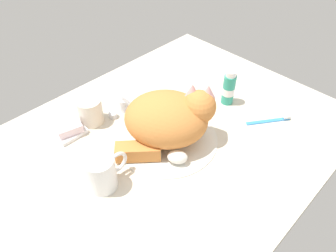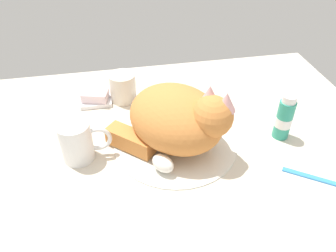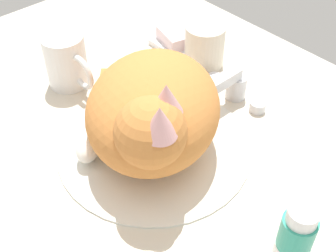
# 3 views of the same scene
# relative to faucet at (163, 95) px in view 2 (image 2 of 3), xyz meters

# --- Properties ---
(ground_plane) EXTENTS (1.10, 0.83, 0.03)m
(ground_plane) POSITION_rel_faucet_xyz_m (0.00, -0.18, -0.04)
(ground_plane) COLOR beige
(sink_basin) EXTENTS (0.31, 0.31, 0.01)m
(sink_basin) POSITION_rel_faucet_xyz_m (0.00, -0.18, -0.03)
(sink_basin) COLOR silver
(sink_basin) RESTS_ON ground_plane
(faucet) EXTENTS (0.13, 0.11, 0.06)m
(faucet) POSITION_rel_faucet_xyz_m (0.00, 0.00, 0.00)
(faucet) COLOR silver
(faucet) RESTS_ON ground_plane
(cat) EXTENTS (0.32, 0.31, 0.18)m
(cat) POSITION_rel_faucet_xyz_m (0.01, -0.19, 0.06)
(cat) COLOR #D17F3D
(cat) RESTS_ON sink_basin
(coffee_mug) EXTENTS (0.12, 0.08, 0.10)m
(coffee_mug) POSITION_rel_faucet_xyz_m (-0.23, -0.18, 0.02)
(coffee_mug) COLOR white
(coffee_mug) RESTS_ON ground_plane
(rinse_cup) EXTENTS (0.08, 0.08, 0.08)m
(rinse_cup) POSITION_rel_faucet_xyz_m (-0.11, 0.04, 0.01)
(rinse_cup) COLOR silver
(rinse_cup) RESTS_ON ground_plane
(soap_dish) EXTENTS (0.09, 0.06, 0.01)m
(soap_dish) POSITION_rel_faucet_xyz_m (-0.19, 0.04, -0.02)
(soap_dish) COLOR white
(soap_dish) RESTS_ON ground_plane
(soap_bar) EXTENTS (0.08, 0.06, 0.03)m
(soap_bar) POSITION_rel_faucet_xyz_m (-0.19, 0.04, -0.00)
(soap_bar) COLOR silver
(soap_bar) RESTS_ON soap_dish
(toothpaste_bottle) EXTENTS (0.04, 0.04, 0.12)m
(toothpaste_bottle) POSITION_rel_faucet_xyz_m (0.27, -0.20, 0.03)
(toothpaste_bottle) COLOR teal
(toothpaste_bottle) RESTS_ON ground_plane
(toothbrush) EXTENTS (0.13, 0.09, 0.02)m
(toothbrush) POSITION_rel_faucet_xyz_m (0.29, -0.36, -0.02)
(toothbrush) COLOR #388CD8
(toothbrush) RESTS_ON ground_plane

